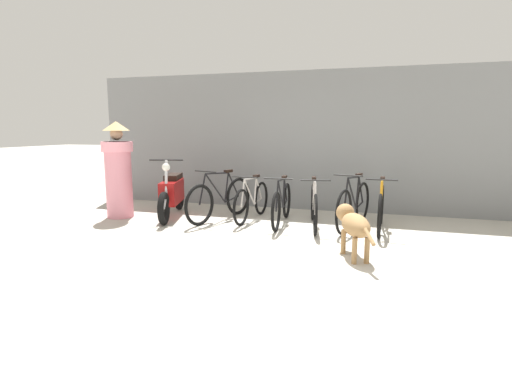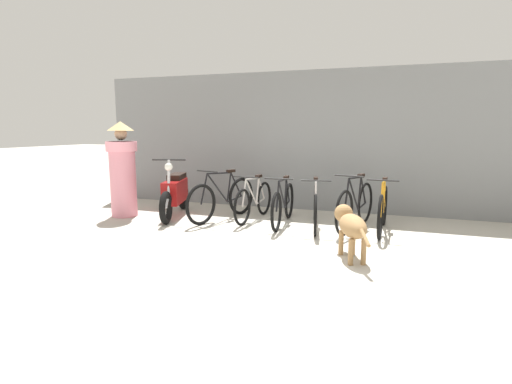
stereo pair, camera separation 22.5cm
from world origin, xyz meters
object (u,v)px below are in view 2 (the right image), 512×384
bicycle_1 (254,201)px  motorcycle (175,193)px  bicycle_2 (283,205)px  person_in_robes (123,169)px  bicycle_0 (222,199)px  bicycle_5 (383,210)px  stray_dog (351,225)px  bicycle_3 (315,207)px  bicycle_4 (356,206)px

bicycle_1 → motorcycle: 1.48m
bicycle_2 → bicycle_1: bearing=-109.9°
bicycle_1 → motorcycle: (-1.47, -0.20, 0.10)m
person_in_robes → bicycle_0: bearing=-177.0°
bicycle_2 → motorcycle: size_ratio=0.91×
bicycle_5 → motorcycle: bearing=-87.0°
bicycle_0 → stray_dog: 2.79m
bicycle_3 → bicycle_2: bearing=-106.5°
bicycle_1 → stray_dog: bearing=53.1°
bicycle_0 → motorcycle: motorcycle is taller
bicycle_0 → bicycle_2: bearing=106.5°
bicycle_1 → bicycle_3: (1.13, -0.23, 0.01)m
bicycle_1 → person_in_robes: bearing=-74.1°
bicycle_2 → person_in_robes: size_ratio=0.96×
bicycle_4 → motorcycle: (-3.23, -0.10, 0.06)m
bicycle_3 → motorcycle: motorcycle is taller
bicycle_2 → person_in_robes: person_in_robes is taller
bicycle_1 → bicycle_4: 1.76m
bicycle_3 → bicycle_4: bicycle_4 is taller
bicycle_3 → bicycle_4: bearing=91.7°
stray_dog → person_in_robes: bearing=51.2°
bicycle_2 → stray_dog: bearing=37.9°
bicycle_2 → motorcycle: (-2.05, -0.02, 0.09)m
bicycle_3 → person_in_robes: bearing=-96.9°
bicycle_0 → bicycle_1: bearing=123.6°
bicycle_2 → bicycle_4: 1.18m
bicycle_3 → stray_dog: bicycle_3 is taller
motorcycle → bicycle_4: bearing=75.6°
bicycle_2 → bicycle_0: bearing=-94.1°
bicycle_5 → person_in_robes: (-4.56, -0.32, 0.52)m
bicycle_0 → bicycle_3: bicycle_0 is taller
stray_dog → person_in_robes: (-4.21, 1.14, 0.46)m
bicycle_5 → motorcycle: size_ratio=0.90×
bicycle_3 → bicycle_0: bearing=-103.5°
bicycle_1 → motorcycle: bearing=-77.8°
bicycle_1 → bicycle_5: (2.18, -0.16, 0.02)m
motorcycle → bicycle_5: bearing=74.4°
bicycle_5 → person_in_robes: bearing=-83.6°
bicycle_3 → person_in_robes: 3.56m
bicycle_2 → motorcycle: motorcycle is taller
bicycle_1 → motorcycle: motorcycle is taller
bicycle_5 → stray_dog: bearing=-10.9°
motorcycle → stray_dog: (3.30, -1.43, -0.01)m
stray_dog → bicycle_5: bearing=-36.8°
bicycle_2 → bicycle_5: bearing=87.7°
bicycle_0 → person_in_robes: person_in_robes is taller
bicycle_2 → bicycle_4: (1.18, 0.09, 0.03)m
bicycle_0 → person_in_robes: 1.94m
motorcycle → bicycle_3: bearing=73.0°
bicycle_4 → bicycle_3: bearing=-63.1°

